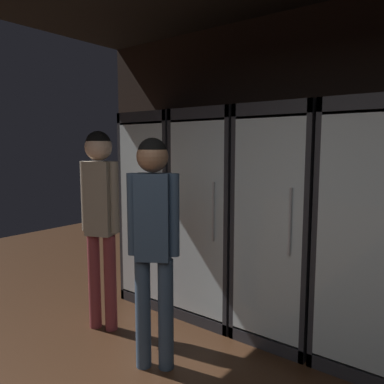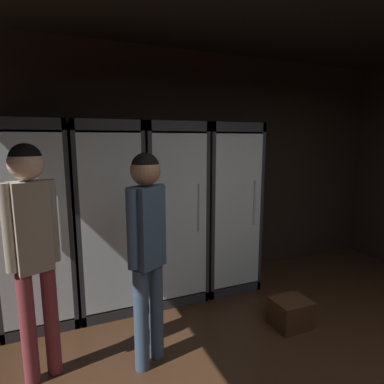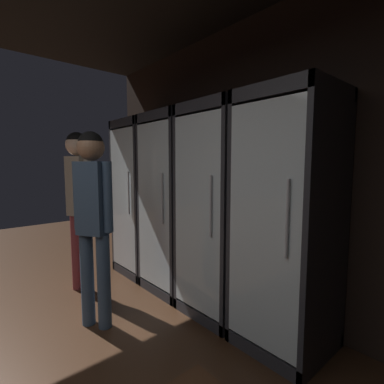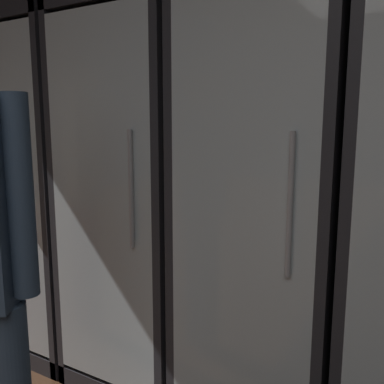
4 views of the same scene
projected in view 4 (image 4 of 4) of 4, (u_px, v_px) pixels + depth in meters
name	position (u px, v px, depth m)	size (l,w,h in m)	color
cooler_far_left	(56.00, 188.00, 2.52)	(0.65, 0.66, 1.95)	#2B2B30
cooler_left	(147.00, 199.00, 2.19)	(0.65, 0.66, 1.95)	#2B2B30
cooler_center	(271.00, 214.00, 1.85)	(0.65, 0.66, 1.95)	#2B2B30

